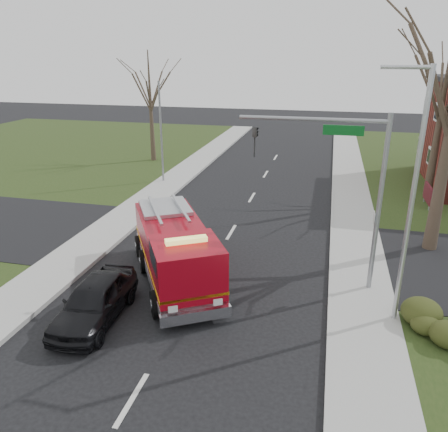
# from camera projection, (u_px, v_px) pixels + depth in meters

# --- Properties ---
(ground) EXTENTS (120.00, 120.00, 0.00)m
(ground) POSITION_uv_depth(u_px,v_px,m) (197.00, 289.00, 17.09)
(ground) COLOR black
(ground) RESTS_ON ground
(sidewalk_right) EXTENTS (2.40, 80.00, 0.15)m
(sidewalk_right) POSITION_uv_depth(u_px,v_px,m) (362.00, 308.00, 15.70)
(sidewalk_right) COLOR #A0A09B
(sidewalk_right) RESTS_ON ground
(sidewalk_left) EXTENTS (2.40, 80.00, 0.15)m
(sidewalk_left) POSITION_uv_depth(u_px,v_px,m) (57.00, 270.00, 18.44)
(sidewalk_left) COLOR #A0A09B
(sidewalk_left) RESTS_ON ground
(health_center_sign) EXTENTS (0.12, 2.00, 1.40)m
(health_center_sign) POSITION_uv_depth(u_px,v_px,m) (428.00, 194.00, 25.86)
(health_center_sign) COLOR #57141F
(health_center_sign) RESTS_ON ground
(bare_tree_far) EXTENTS (5.25, 5.25, 10.50)m
(bare_tree_far) POSITION_uv_depth(u_px,v_px,m) (444.00, 93.00, 26.07)
(bare_tree_far) COLOR #3A2D22
(bare_tree_far) RESTS_ON ground
(bare_tree_left) EXTENTS (4.50, 4.50, 9.00)m
(bare_tree_left) POSITION_uv_depth(u_px,v_px,m) (150.00, 95.00, 35.59)
(bare_tree_left) COLOR #3A2D22
(bare_tree_left) RESTS_ON ground
(traffic_signal_mast) EXTENTS (5.29, 0.18, 6.80)m
(traffic_signal_mast) POSITION_uv_depth(u_px,v_px,m) (346.00, 171.00, 15.67)
(traffic_signal_mast) COLOR gray
(traffic_signal_mast) RESTS_ON ground
(streetlight_pole) EXTENTS (1.48, 0.16, 8.40)m
(streetlight_pole) POSITION_uv_depth(u_px,v_px,m) (411.00, 195.00, 13.48)
(streetlight_pole) COLOR #B7BABF
(streetlight_pole) RESTS_ON ground
(utility_pole_far) EXTENTS (0.14, 0.14, 7.00)m
(utility_pole_far) POSITION_uv_depth(u_px,v_px,m) (161.00, 134.00, 30.13)
(utility_pole_far) COLOR gray
(utility_pole_far) RESTS_ON ground
(fire_engine) EXTENTS (5.55, 7.20, 2.80)m
(fire_engine) POSITION_uv_depth(u_px,v_px,m) (176.00, 253.00, 17.25)
(fire_engine) COLOR maroon
(fire_engine) RESTS_ON ground
(parked_car_maroon) EXTENTS (1.97, 4.43, 1.48)m
(parked_car_maroon) POSITION_uv_depth(u_px,v_px,m) (95.00, 301.00, 14.90)
(parked_car_maroon) COLOR black
(parked_car_maroon) RESTS_ON ground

